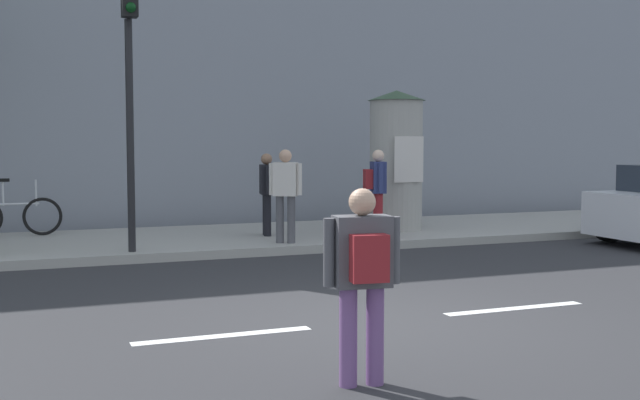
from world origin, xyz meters
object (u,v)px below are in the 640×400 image
(poster_column, at_px, (396,159))
(pedestrian_with_backpack, at_px, (363,270))
(pedestrian_in_dark_shirt, at_px, (377,185))
(traffic_light, at_px, (130,64))
(pedestrian_tallest, at_px, (285,189))
(pedestrian_in_red_top, at_px, (267,188))
(bicycle_leaning, at_px, (13,216))

(poster_column, bearing_deg, pedestrian_with_backpack, -118.82)
(pedestrian_in_dark_shirt, bearing_deg, pedestrian_with_backpack, -116.68)
(traffic_light, distance_m, pedestrian_in_dark_shirt, 4.97)
(poster_column, relative_size, pedestrian_tallest, 1.71)
(traffic_light, bearing_deg, pedestrian_in_red_top, 27.55)
(poster_column, xyz_separation_m, pedestrian_in_red_top, (-2.75, -0.04, -0.52))
(poster_column, distance_m, pedestrian_with_backpack, 9.89)
(pedestrian_tallest, relative_size, pedestrian_in_dark_shirt, 1.01)
(pedestrian_with_backpack, bearing_deg, poster_column, 61.18)
(pedestrian_tallest, height_order, bicycle_leaning, pedestrian_tallest)
(pedestrian_in_red_top, xyz_separation_m, bicycle_leaning, (-4.47, 1.62, -0.51))
(pedestrian_with_backpack, relative_size, pedestrian_tallest, 0.95)
(pedestrian_with_backpack, xyz_separation_m, pedestrian_in_red_top, (2.00, 8.60, 0.13))
(pedestrian_in_red_top, relative_size, bicycle_leaning, 0.88)
(pedestrian_tallest, xyz_separation_m, bicycle_leaning, (-4.43, 2.81, -0.56))
(pedestrian_in_dark_shirt, bearing_deg, traffic_light, -174.73)
(pedestrian_in_dark_shirt, height_order, bicycle_leaning, pedestrian_in_dark_shirt)
(pedestrian_in_red_top, distance_m, bicycle_leaning, 4.78)
(pedestrian_in_red_top, distance_m, pedestrian_in_dark_shirt, 2.08)
(traffic_light, relative_size, pedestrian_in_dark_shirt, 2.74)
(traffic_light, relative_size, bicycle_leaning, 2.51)
(pedestrian_tallest, height_order, pedestrian_in_dark_shirt, pedestrian_tallest)
(traffic_light, distance_m, pedestrian_in_red_top, 3.69)
(pedestrian_tallest, relative_size, bicycle_leaning, 0.92)
(pedestrian_tallest, height_order, pedestrian_in_red_top, pedestrian_tallest)
(poster_column, xyz_separation_m, bicycle_leaning, (-7.22, 1.58, -1.03))
(pedestrian_in_red_top, bearing_deg, pedestrian_in_dark_shirt, -28.56)
(pedestrian_in_red_top, bearing_deg, poster_column, 0.83)
(traffic_light, distance_m, poster_column, 5.86)
(traffic_light, relative_size, pedestrian_tallest, 2.72)
(traffic_light, bearing_deg, pedestrian_in_dark_shirt, 5.27)
(traffic_light, height_order, pedestrian_with_backpack, traffic_light)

